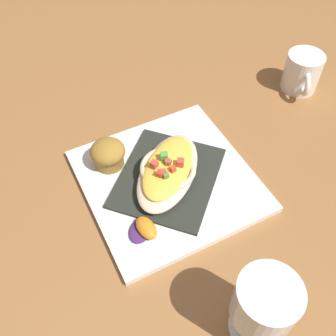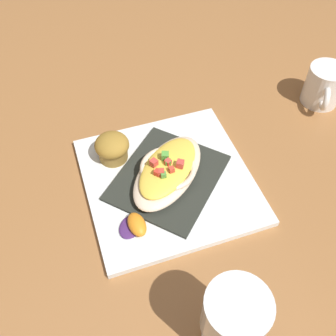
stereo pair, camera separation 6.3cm
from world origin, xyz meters
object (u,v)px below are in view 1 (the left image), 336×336
object	(u,v)px
orange_garnish	(145,229)
stemmed_glass	(264,304)
coffee_mug	(302,74)
gratin_dish	(168,170)
muffin	(108,154)
square_plate	(168,180)

from	to	relation	value
orange_garnish	stemmed_glass	distance (m)	0.23
coffee_mug	stemmed_glass	distance (m)	0.56
gratin_dish	muffin	bearing A→B (deg)	-46.88
square_plate	gratin_dish	size ratio (longest dim) A/B	1.46
muffin	coffee_mug	xyz separation A→B (m)	(-0.47, -0.01, -0.00)
muffin	stemmed_glass	bearing A→B (deg)	99.12
muffin	coffee_mug	size ratio (longest dim) A/B	0.63
orange_garnish	muffin	bearing A→B (deg)	-92.80
gratin_dish	orange_garnish	xyz separation A→B (m)	(0.09, 0.08, -0.02)
square_plate	muffin	xyz separation A→B (m)	(0.08, -0.08, 0.03)
square_plate	coffee_mug	bearing A→B (deg)	-166.50
square_plate	orange_garnish	bearing A→B (deg)	41.84
muffin	orange_garnish	distance (m)	0.16
muffin	orange_garnish	bearing A→B (deg)	87.20
orange_garnish	coffee_mug	xyz separation A→B (m)	(-0.48, -0.17, 0.02)
coffee_mug	stemmed_glass	size ratio (longest dim) A/B	0.76
stemmed_glass	square_plate	bearing A→B (deg)	-93.93
gratin_dish	muffin	distance (m)	0.12
coffee_mug	stemmed_glass	world-z (taller)	stemmed_glass
stemmed_glass	coffee_mug	bearing A→B (deg)	-137.23
gratin_dish	muffin	size ratio (longest dim) A/B	3.15
gratin_dish	stemmed_glass	xyz separation A→B (m)	(0.02, 0.29, 0.05)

